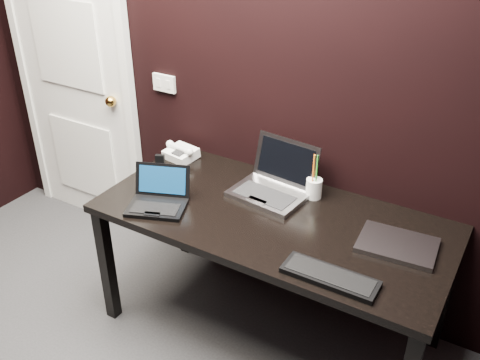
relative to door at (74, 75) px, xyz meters
The scene contains 11 objects.
wall_back 1.37m from the door, ahead, with size 4.00×4.00×0.00m, color black.
door is the anchor object (origin of this frame).
wall_switch 0.73m from the door, ahead, with size 0.15×0.02×0.10m.
desk 1.73m from the door, 12.82° to the right, with size 1.70×0.80×0.74m.
netbook 1.30m from the door, 27.46° to the right, with size 0.35×0.33×0.18m.
silver_laptop 1.59m from the door, ahead, with size 0.40×0.36×0.25m.
ext_keyboard 2.19m from the door, 17.94° to the right, with size 0.40×0.14×0.03m.
closed_laptop 2.28m from the door, ahead, with size 0.35×0.27×0.02m.
desk_phone 0.96m from the door, ahead, with size 0.21×0.18×0.10m.
mobile_phone 1.01m from the door, 18.52° to the right, with size 0.07×0.07×0.10m.
pen_cup 1.77m from the door, ahead, with size 0.09×0.09×0.24m.
Camera 1 is at (1.26, -0.52, 2.16)m, focal length 40.00 mm.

